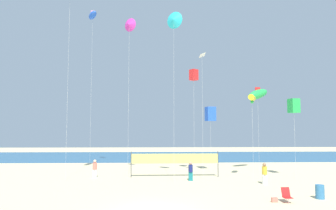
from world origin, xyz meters
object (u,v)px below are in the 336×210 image
kite_blue_box (210,114)px  kite_yellow_tube (252,98)px  beachgoer_navy_shirt (191,171)px  kite_green_box (294,106)px  beachgoer_coral_shirt (95,168)px  kite_cyan_delta (174,20)px  kite_green_inflatable (258,94)px  volleyball_net (175,160)px  folding_beach_chair (287,195)px  kite_blue_inflatable (93,15)px  trash_barrel (320,192)px  kite_white_diamond (202,57)px  beachgoer_mustard_shirt (265,173)px  beach_handbag (275,200)px  kite_red_box (194,75)px  kite_magenta_delta (129,25)px

kite_blue_box → kite_yellow_tube: size_ratio=0.90×
beachgoer_navy_shirt → kite_green_box: size_ratio=0.23×
beachgoer_coral_shirt → kite_cyan_delta: 15.28m
beachgoer_coral_shirt → kite_green_inflatable: (16.50, 3.21, 7.32)m
volleyball_net → kite_green_box: (10.93, -1.36, 5.00)m
beachgoer_coral_shirt → volleyball_net: size_ratio=0.20×
folding_beach_chair → kite_blue_inflatable: (-15.88, 17.74, 17.77)m
trash_barrel → kite_green_box: kite_green_box is taller
kite_green_inflatable → kite_white_diamond: bearing=-147.4°
beachgoer_mustard_shirt → beach_handbag: beachgoer_mustard_shirt is taller
trash_barrel → kite_white_diamond: bearing=127.7°
kite_green_inflatable → kite_blue_box: bearing=-178.3°
beachgoer_coral_shirt → beach_handbag: beachgoer_coral_shirt is taller
beach_handbag → kite_blue_box: 14.59m
trash_barrel → kite_white_diamond: size_ratio=0.08×
beachgoer_navy_shirt → trash_barrel: beachgoer_navy_shirt is taller
trash_barrel → kite_red_box: bearing=121.7°
kite_green_box → volleyball_net: bearing=172.9°
kite_green_inflatable → kite_yellow_tube: kite_green_inflatable is taller
kite_red_box → kite_yellow_tube: kite_red_box is taller
beachgoer_mustard_shirt → beachgoer_coral_shirt: (-14.61, 3.91, -0.03)m
kite_magenta_delta → kite_red_box: (6.44, 1.66, -4.61)m
volleyball_net → kite_blue_box: 6.61m
beachgoer_navy_shirt → kite_yellow_tube: kite_yellow_tube is taller
beachgoer_navy_shirt → kite_yellow_tube: bearing=42.7°
trash_barrel → beach_handbag: bearing=-165.6°
beachgoer_coral_shirt → beach_handbag: 16.56m
kite_red_box → kite_blue_box: bearing=34.1°
beachgoer_coral_shirt → kite_green_box: 19.31m
kite_green_inflatable → kite_yellow_tube: size_ratio=1.20×
kite_green_inflatable → kite_yellow_tube: 5.44m
beachgoer_navy_shirt → kite_white_diamond: kite_white_diamond is taller
beach_handbag → kite_green_box: bearing=59.1°
beach_handbag → kite_red_box: 15.89m
beachgoer_mustard_shirt → kite_red_box: (-5.11, 5.69, 9.07)m
beachgoer_mustard_shirt → volleyball_net: (-7.14, 4.02, 0.71)m
beachgoer_coral_shirt → kite_blue_inflatable: kite_blue_inflatable is taller
folding_beach_chair → kite_green_inflatable: kite_green_inflatable is taller
kite_red_box → kite_cyan_delta: bearing=-115.6°
trash_barrel → kite_red_box: size_ratio=0.08×
kite_blue_box → kite_green_inflatable: size_ratio=0.75×
kite_blue_inflatable → kite_red_box: 15.34m
kite_white_diamond → kite_green_box: bearing=-1.7°
kite_green_box → kite_blue_box: bearing=148.5°
kite_yellow_tube → kite_green_inflatable: bearing=66.6°
trash_barrel → kite_red_box: 16.17m
beach_handbag → kite_blue_inflatable: (-15.14, 17.69, 18.09)m
kite_red_box → beachgoer_mustard_shirt: bearing=-48.1°
kite_blue_inflatable → kite_green_inflatable: 21.56m
kite_blue_inflatable → kite_magenta_delta: 9.72m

